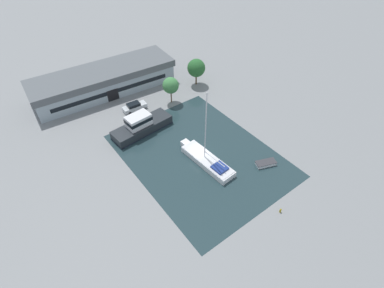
{
  "coord_description": "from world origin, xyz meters",
  "views": [
    {
      "loc": [
        -22.8,
        -27.99,
        35.72
      ],
      "look_at": [
        0.0,
        2.15,
        1.0
      ],
      "focal_mm": 28.0,
      "sensor_mm": 36.0,
      "label": 1
    }
  ],
  "objects_px": {
    "quay_tree_by_water": "(196,68)",
    "small_dinghy": "(266,163)",
    "motor_cruiser": "(141,125)",
    "warehouse_building": "(104,80)",
    "quay_tree_near_building": "(171,85)",
    "parked_car": "(134,106)",
    "sailboat_moored": "(207,160)"
  },
  "relations": [
    {
      "from": "quay_tree_near_building",
      "to": "small_dinghy",
      "type": "relative_size",
      "value": 1.53
    },
    {
      "from": "quay_tree_near_building",
      "to": "sailboat_moored",
      "type": "bearing_deg",
      "value": -106.22
    },
    {
      "from": "quay_tree_by_water",
      "to": "small_dinghy",
      "type": "height_order",
      "value": "quay_tree_by_water"
    },
    {
      "from": "parked_car",
      "to": "quay_tree_near_building",
      "type": "bearing_deg",
      "value": 77.48
    },
    {
      "from": "motor_cruiser",
      "to": "quay_tree_near_building",
      "type": "bearing_deg",
      "value": -69.53
    },
    {
      "from": "warehouse_building",
      "to": "quay_tree_by_water",
      "type": "bearing_deg",
      "value": -25.22
    },
    {
      "from": "motor_cruiser",
      "to": "small_dinghy",
      "type": "distance_m",
      "value": 23.03
    },
    {
      "from": "warehouse_building",
      "to": "parked_car",
      "type": "height_order",
      "value": "warehouse_building"
    },
    {
      "from": "parked_car",
      "to": "sailboat_moored",
      "type": "xyz_separation_m",
      "value": [
        2.2,
        -20.24,
        -0.19
      ]
    },
    {
      "from": "warehouse_building",
      "to": "quay_tree_by_water",
      "type": "xyz_separation_m",
      "value": [
        17.37,
        -9.73,
        1.44
      ]
    },
    {
      "from": "small_dinghy",
      "to": "quay_tree_by_water",
      "type": "bearing_deg",
      "value": 7.82
    },
    {
      "from": "quay_tree_by_water",
      "to": "small_dinghy",
      "type": "bearing_deg",
      "value": -103.09
    },
    {
      "from": "sailboat_moored",
      "to": "small_dinghy",
      "type": "height_order",
      "value": "sailboat_moored"
    },
    {
      "from": "warehouse_building",
      "to": "quay_tree_near_building",
      "type": "distance_m",
      "value": 15.24
    },
    {
      "from": "quay_tree_near_building",
      "to": "small_dinghy",
      "type": "height_order",
      "value": "quay_tree_near_building"
    },
    {
      "from": "parked_car",
      "to": "warehouse_building",
      "type": "bearing_deg",
      "value": -168.0
    },
    {
      "from": "quay_tree_by_water",
      "to": "sailboat_moored",
      "type": "relative_size",
      "value": 0.45
    },
    {
      "from": "quay_tree_near_building",
      "to": "parked_car",
      "type": "relative_size",
      "value": 1.15
    },
    {
      "from": "quay_tree_by_water",
      "to": "motor_cruiser",
      "type": "xyz_separation_m",
      "value": [
        -18.11,
        -7.01,
        -2.63
      ]
    },
    {
      "from": "quay_tree_near_building",
      "to": "parked_car",
      "type": "xyz_separation_m",
      "value": [
        -7.46,
        2.15,
        -3.14
      ]
    },
    {
      "from": "warehouse_building",
      "to": "small_dinghy",
      "type": "distance_m",
      "value": 38.17
    },
    {
      "from": "sailboat_moored",
      "to": "quay_tree_near_building",
      "type": "bearing_deg",
      "value": 69.99
    },
    {
      "from": "warehouse_building",
      "to": "motor_cruiser",
      "type": "relative_size",
      "value": 2.63
    },
    {
      "from": "warehouse_building",
      "to": "parked_car",
      "type": "bearing_deg",
      "value": -77.53
    },
    {
      "from": "quay_tree_near_building",
      "to": "warehouse_building",
      "type": "bearing_deg",
      "value": 126.19
    },
    {
      "from": "warehouse_building",
      "to": "quay_tree_near_building",
      "type": "height_order",
      "value": "quay_tree_near_building"
    },
    {
      "from": "quay_tree_by_water",
      "to": "motor_cruiser",
      "type": "height_order",
      "value": "quay_tree_by_water"
    },
    {
      "from": "quay_tree_near_building",
      "to": "sailboat_moored",
      "type": "xyz_separation_m",
      "value": [
        -5.26,
        -18.08,
        -3.33
      ]
    },
    {
      "from": "quay_tree_near_building",
      "to": "sailboat_moored",
      "type": "distance_m",
      "value": 19.12
    },
    {
      "from": "warehouse_building",
      "to": "motor_cruiser",
      "type": "xyz_separation_m",
      "value": [
        -0.74,
        -16.74,
        -1.19
      ]
    },
    {
      "from": "small_dinghy",
      "to": "motor_cruiser",
      "type": "bearing_deg",
      "value": 52.05
    },
    {
      "from": "warehouse_building",
      "to": "sailboat_moored",
      "type": "relative_size",
      "value": 2.31
    }
  ]
}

